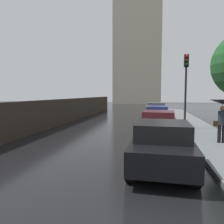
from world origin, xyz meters
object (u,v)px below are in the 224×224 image
at_px(car_black_near_kerb, 162,144).
at_px(traffic_light, 186,78).
at_px(car_grey_far_ahead, 156,109).
at_px(pedestrian_with_umbrella_near, 222,109).
at_px(car_blue_behind_camera, 158,114).
at_px(car_maroon_far_lane, 159,123).

height_order(car_black_near_kerb, traffic_light, traffic_light).
relative_size(car_grey_far_ahead, pedestrian_with_umbrella_near, 2.41).
bearing_deg(pedestrian_with_umbrella_near, car_blue_behind_camera, -69.35).
relative_size(car_maroon_far_lane, traffic_light, 0.89).
bearing_deg(car_maroon_far_lane, car_black_near_kerb, -85.75).
bearing_deg(traffic_light, car_grey_far_ahead, 101.15).
xyz_separation_m(car_blue_behind_camera, traffic_light, (1.60, -2.75, 2.52)).
relative_size(car_grey_far_ahead, traffic_light, 1.00).
distance_m(car_blue_behind_camera, car_maroon_far_lane, 5.03).
bearing_deg(car_maroon_far_lane, pedestrian_with_umbrella_near, -29.03).
bearing_deg(car_grey_far_ahead, traffic_light, -82.34).
xyz_separation_m(car_maroon_far_lane, pedestrian_with_umbrella_near, (2.60, -1.72, 0.91)).
xyz_separation_m(pedestrian_with_umbrella_near, traffic_light, (-0.97, 4.00, 1.62)).
xyz_separation_m(car_grey_far_ahead, pedestrian_with_umbrella_near, (2.66, -12.57, 0.88)).
bearing_deg(car_maroon_far_lane, car_grey_far_ahead, 94.79).
bearing_deg(car_maroon_far_lane, car_blue_behind_camera, 94.11).
bearing_deg(car_black_near_kerb, car_grey_far_ahead, 91.93).
relative_size(car_black_near_kerb, car_blue_behind_camera, 0.88).
height_order(car_grey_far_ahead, pedestrian_with_umbrella_near, pedestrian_with_umbrella_near).
bearing_deg(car_maroon_far_lane, traffic_light, 58.82).
xyz_separation_m(car_grey_far_ahead, traffic_light, (1.69, -8.57, 2.51)).
distance_m(car_black_near_kerb, pedestrian_with_umbrella_near, 4.34).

